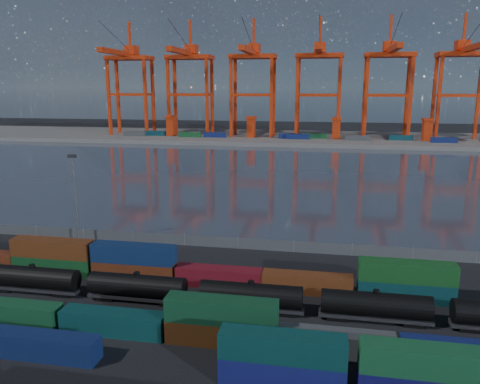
# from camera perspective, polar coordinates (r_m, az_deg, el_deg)

# --- Properties ---
(ground) EXTENTS (700.00, 700.00, 0.00)m
(ground) POSITION_cam_1_polar(r_m,az_deg,el_deg) (59.77, -5.39, -15.74)
(ground) COLOR black
(ground) RESTS_ON ground
(harbor_water) EXTENTS (700.00, 700.00, 0.00)m
(harbor_water) POSITION_cam_1_polar(r_m,az_deg,el_deg) (158.75, 4.89, 2.31)
(harbor_water) COLOR #323A48
(harbor_water) RESTS_ON ground
(far_quay) EXTENTS (700.00, 70.00, 2.00)m
(far_quay) POSITION_cam_1_polar(r_m,az_deg,el_deg) (262.35, 7.15, 6.56)
(far_quay) COLOR #514F4C
(far_quay) RESTS_ON ground
(distant_mountains) EXTENTS (2470.00, 1100.00, 520.00)m
(distant_mountains) POSITION_cam_1_polar(r_m,az_deg,el_deg) (1662.32, 12.68, 18.98)
(distant_mountains) COLOR #1E2630
(distant_mountains) RESTS_ON ground
(container_row_south) EXTENTS (140.42, 2.50, 5.34)m
(container_row_south) POSITION_cam_1_polar(r_m,az_deg,el_deg) (56.20, -22.71, -16.13)
(container_row_south) COLOR #424547
(container_row_south) RESTS_ON ground
(container_row_mid) EXTENTS (142.02, 2.57, 5.47)m
(container_row_mid) POSITION_cam_1_polar(r_m,az_deg,el_deg) (58.83, -15.45, -14.66)
(container_row_mid) COLOR #44474A
(container_row_mid) RESTS_ON ground
(container_row_north) EXTENTS (141.76, 2.59, 5.51)m
(container_row_north) POSITION_cam_1_polar(r_m,az_deg,el_deg) (68.91, -2.23, -9.71)
(container_row_north) COLOR #131050
(container_row_north) RESTS_ON ground
(tanker_string) EXTENTS (137.72, 2.95, 4.22)m
(tanker_string) POSITION_cam_1_polar(r_m,az_deg,el_deg) (65.65, -12.41, -11.24)
(tanker_string) COLOR black
(tanker_string) RESTS_ON ground
(waterfront_fence) EXTENTS (160.12, 0.12, 2.20)m
(waterfront_fence) POSITION_cam_1_polar(r_m,az_deg,el_deg) (84.43, -0.25, -6.26)
(waterfront_fence) COLOR #595B5E
(waterfront_fence) RESTS_ON ground
(yard_light_mast) EXTENTS (1.60, 0.40, 16.60)m
(yard_light_mast) POSITION_cam_1_polar(r_m,az_deg,el_deg) (90.65, -19.48, -0.23)
(yard_light_mast) COLOR slate
(yard_light_mast) RESTS_ON ground
(gantry_cranes) EXTENTS (199.63, 47.29, 64.04)m
(gantry_cranes) POSITION_cam_1_polar(r_m,az_deg,el_deg) (255.01, 5.56, 15.04)
(gantry_cranes) COLOR red
(gantry_cranes) RESTS_ON ground
(quay_containers) EXTENTS (172.58, 10.99, 2.60)m
(quay_containers) POSITION_cam_1_polar(r_m,az_deg,el_deg) (248.57, 4.42, 6.82)
(quay_containers) COLOR navy
(quay_containers) RESTS_ON far_quay
(straddle_carriers) EXTENTS (140.00, 7.00, 11.10)m
(straddle_carriers) POSITION_cam_1_polar(r_m,az_deg,el_deg) (251.93, 6.48, 7.89)
(straddle_carriers) COLOR red
(straddle_carriers) RESTS_ON far_quay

